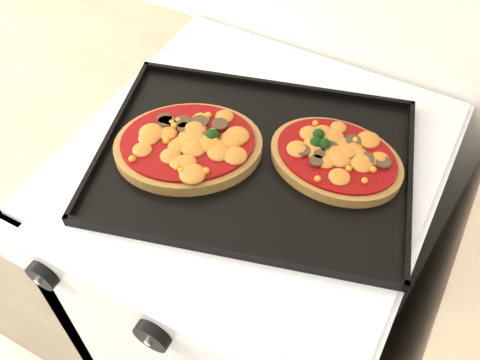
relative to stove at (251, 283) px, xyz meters
The scene contains 7 objects.
stove is the anchor object (origin of this frame).
control_panel 0.51m from the stove, 90.00° to the right, with size 0.60×0.02×0.09m, color silver.
knob_left 0.55m from the stove, 119.82° to the right, with size 0.05×0.05×0.02m, color black.
knob_center 0.52m from the stove, 88.15° to the right, with size 0.06×0.06×0.02m, color black.
baking_tray 0.47m from the stove, 64.57° to the right, with size 0.50×0.37×0.02m, color black.
pizza_left 0.49m from the stove, 148.20° to the right, with size 0.24×0.19×0.04m, color #9E6936, non-canonical shape.
pizza_right 0.50m from the stove, 13.60° to the left, with size 0.22×0.16×0.03m, color #9E6936, non-canonical shape.
Camera 1 is at (0.21, 1.16, 1.57)m, focal length 40.00 mm.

